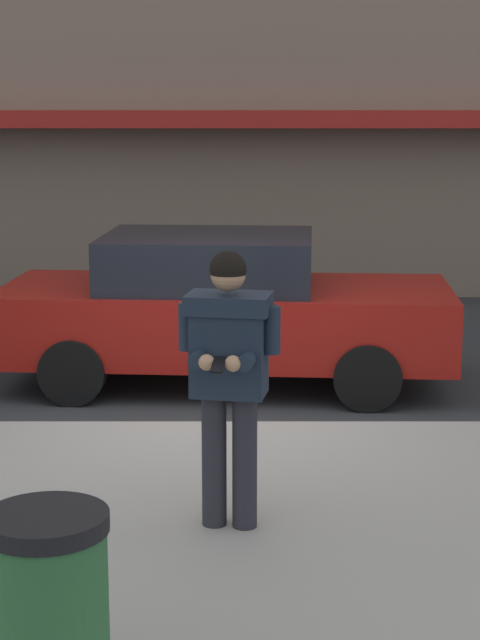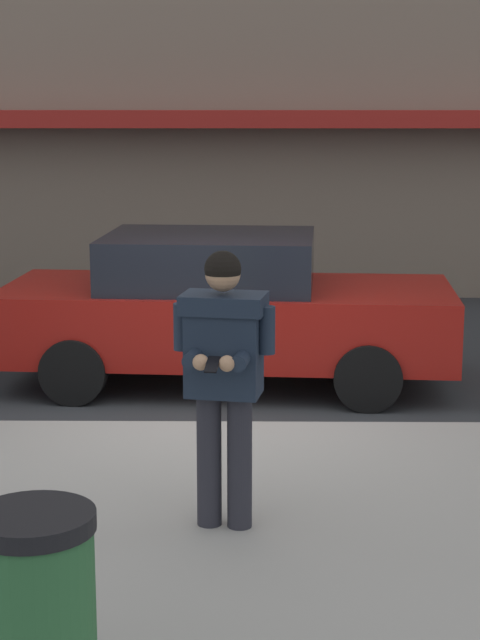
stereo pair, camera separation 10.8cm
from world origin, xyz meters
TOP-DOWN VIEW (x-y plane):
  - ground_plane at (0.00, 0.00)m, footprint 80.00×80.00m
  - sidewalk at (1.00, -2.85)m, footprint 32.00×5.30m
  - curb_paint_line at (1.00, 0.05)m, footprint 28.00×0.12m
  - parked_sedan_mid at (0.10, 1.57)m, footprint 4.62×2.16m
  - man_texting_on_phone at (0.22, -2.51)m, footprint 0.64×0.62m
  - trash_bin at (-0.55, -4.74)m, footprint 0.55×0.55m

SIDE VIEW (x-z plane):
  - ground_plane at x=0.00m, z-range 0.00..0.00m
  - curb_paint_line at x=1.00m, z-range 0.00..0.01m
  - sidewalk at x=1.00m, z-range 0.00..0.14m
  - trash_bin at x=-0.55m, z-range 0.14..1.12m
  - parked_sedan_mid at x=0.10m, z-range 0.02..1.56m
  - man_texting_on_phone at x=0.22m, z-range 0.35..2.15m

